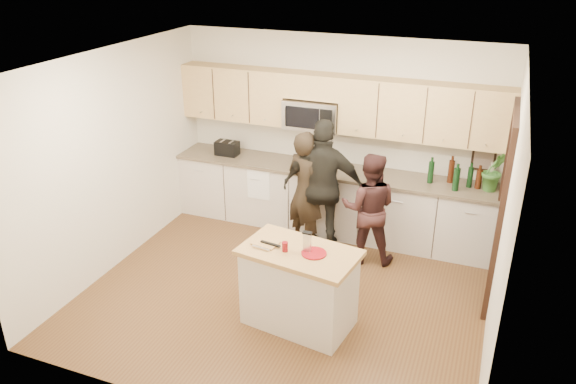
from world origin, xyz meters
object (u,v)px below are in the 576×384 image
at_px(island, 299,287).
at_px(woman_center, 369,208).
at_px(woman_left, 306,191).
at_px(toaster, 227,148).
at_px(woman_right, 324,187).

relative_size(island, woman_center, 0.88).
bearing_deg(woman_left, toaster, 2.86).
distance_m(island, woman_center, 1.64).
xyz_separation_m(toaster, woman_left, (1.42, -0.57, -0.22)).
height_order(woman_left, woman_center, woman_left).
bearing_deg(toaster, woman_center, -14.54).
relative_size(toaster, woman_right, 0.18).
relative_size(toaster, woman_left, 0.20).
height_order(island, woman_right, woman_right).
relative_size(toaster, woman_center, 0.22).
height_order(toaster, woman_center, woman_center).
height_order(toaster, woman_right, woman_right).
xyz_separation_m(island, woman_left, (-0.50, 1.60, 0.36)).
bearing_deg(woman_right, woman_left, -2.55).
bearing_deg(woman_left, woman_center, -156.91).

